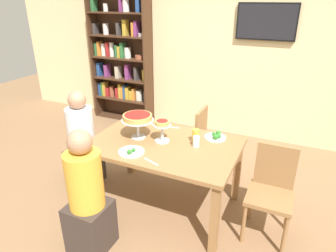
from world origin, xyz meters
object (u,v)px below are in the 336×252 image
dining_table (164,152)px  chair_head_east (271,188)px  deep_dish_pizza_stand (138,119)px  cutlery_fork_near (171,127)px  personal_pizza_stand (162,127)px  cutlery_knife_near (151,162)px  diner_head_west (83,146)px  chair_far_right (209,141)px  bookshelf (121,58)px  television (267,22)px  diner_near_left (87,201)px  beer_glass_amber_tall (196,136)px  water_glass_clear_near (196,141)px  cutlery_fork_far (154,125)px  salad_plate_far_diner (216,136)px  salad_plate_near_diner (131,152)px

dining_table → chair_head_east: bearing=2.9°
deep_dish_pizza_stand → cutlery_fork_near: 0.48m
personal_pizza_stand → cutlery_knife_near: personal_pizza_stand is taller
chair_head_east → cutlery_fork_near: size_ratio=4.83×
diner_head_west → chair_far_right: size_ratio=1.32×
dining_table → cutlery_knife_near: (0.05, -0.38, 0.09)m
bookshelf → television: bearing=2.4°
television → chair_head_east: (0.49, -2.05, -1.28)m
diner_near_left → beer_glass_amber_tall: diner_near_left is taller
diner_head_west → cutlery_knife_near: size_ratio=6.39×
dining_table → television: size_ratio=1.81×
chair_head_east → water_glass_clear_near: size_ratio=8.15×
cutlery_knife_near → deep_dish_pizza_stand: bearing=153.0°
bookshelf → cutlery_fork_far: bearing=-48.0°
cutlery_fork_near → cutlery_fork_far: same height
bookshelf → chair_far_right: bookshelf is taller
personal_pizza_stand → salad_plate_far_diner: size_ratio=1.01×
dining_table → cutlery_knife_near: size_ratio=8.16×
television → salad_plate_far_diner: 2.05m
dining_table → water_glass_clear_near: (0.31, 0.07, 0.15)m
beer_glass_amber_tall → television: bearing=81.5°
beer_glass_amber_tall → dining_table: bearing=-150.2°
beer_glass_amber_tall → water_glass_clear_near: size_ratio=1.32×
personal_pizza_stand → cutlery_fork_far: size_ratio=1.25×
chair_far_right → water_glass_clear_near: (0.06, -0.68, 0.31)m
cutlery_fork_near → salad_plate_near_diner: bearing=69.7°
personal_pizza_stand → salad_plate_near_diner: bearing=-114.6°
television → chair_far_right: size_ratio=0.93×
salad_plate_far_diner → cutlery_fork_far: (-0.73, 0.04, -0.02)m
diner_near_left → deep_dish_pizza_stand: size_ratio=3.51×
chair_far_right → salad_plate_near_diner: bearing=-22.8°
dining_table → bookshelf: bookshelf is taller
dining_table → personal_pizza_stand: bearing=132.7°
salad_plate_far_diner → cutlery_fork_far: 0.73m
bookshelf → cutlery_fork_near: size_ratio=12.29×
beer_glass_amber_tall → cutlery_knife_near: beer_glass_amber_tall is taller
diner_near_left → personal_pizza_stand: size_ratio=5.10×
diner_near_left → salad_plate_near_diner: bearing=-15.9°
personal_pizza_stand → cutlery_fork_near: (-0.06, 0.35, -0.15)m
chair_head_east → cutlery_fork_far: size_ratio=4.83×
diner_head_west → water_glass_clear_near: 1.40m
beer_glass_amber_tall → cutlery_fork_far: 0.61m
beer_glass_amber_tall → cutlery_fork_far: beer_glass_amber_tall is taller
diner_near_left → salad_plate_near_diner: diner_near_left is taller
deep_dish_pizza_stand → personal_pizza_stand: deep_dish_pizza_stand is taller
salad_plate_far_diner → dining_table: bearing=-142.8°
diner_near_left → cutlery_fork_far: diner_near_left is taller
deep_dish_pizza_stand → salad_plate_near_diner: size_ratio=1.34×
beer_glass_amber_tall → deep_dish_pizza_stand: bearing=-166.2°
chair_head_east → cutlery_knife_near: 1.12m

